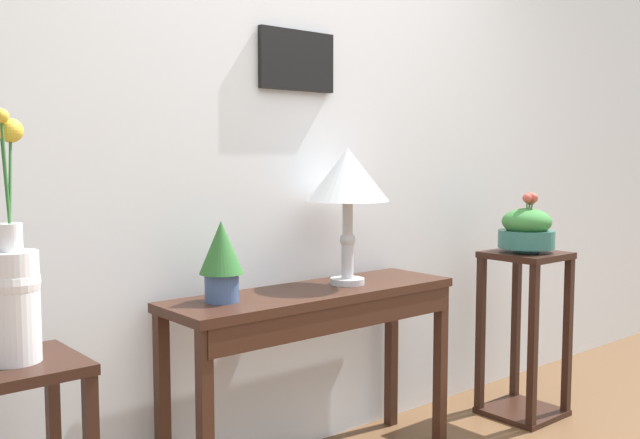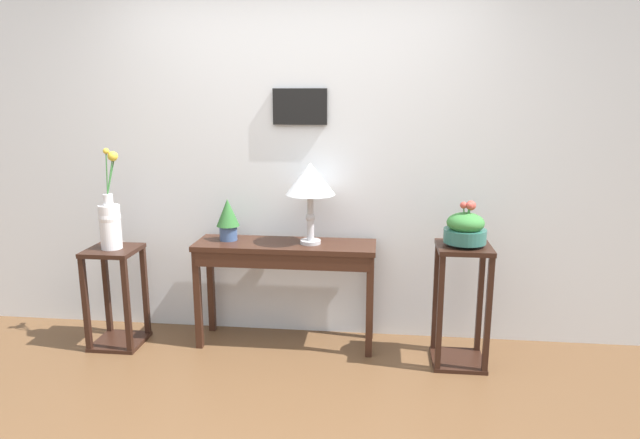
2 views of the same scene
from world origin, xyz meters
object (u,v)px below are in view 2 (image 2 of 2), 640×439
table_lamp (310,181)px  pedestal_stand_left (116,297)px  potted_plant_on_console (228,217)px  pedestal_stand_right (461,305)px  console_table (285,259)px  planter_bowl_wide_right (465,228)px  flower_vase_tall_left (110,220)px

table_lamp → pedestal_stand_left: 1.58m
potted_plant_on_console → pedestal_stand_right: bearing=-7.3°
pedestal_stand_right → console_table: bearing=172.8°
table_lamp → planter_bowl_wide_right: 1.05m
console_table → pedestal_stand_right: 1.21m
table_lamp → pedestal_stand_right: size_ratio=0.69×
table_lamp → potted_plant_on_console: bearing=177.1°
pedestal_stand_left → pedestal_stand_right: size_ratio=0.88×
table_lamp → potted_plant_on_console: (-0.58, 0.03, -0.27)m
console_table → planter_bowl_wide_right: 1.22m
potted_plant_on_console → planter_bowl_wide_right: 1.59m
table_lamp → potted_plant_on_console: 0.64m
console_table → pedestal_stand_right: bearing=-7.2°
pedestal_stand_left → pedestal_stand_right: 2.35m
console_table → flower_vase_tall_left: flower_vase_tall_left is taller
table_lamp → pedestal_stand_right: (1.00, -0.17, -0.77)m
potted_plant_on_console → console_table: bearing=-7.3°
pedestal_stand_left → flower_vase_tall_left: size_ratio=1.03×
table_lamp → flower_vase_tall_left: flower_vase_tall_left is taller
pedestal_stand_left → planter_bowl_wide_right: bearing=-0.5°
pedestal_stand_left → flower_vase_tall_left: bearing=70.3°
pedestal_stand_right → planter_bowl_wide_right: 0.51m
table_lamp → planter_bowl_wide_right: size_ratio=1.93×
console_table → potted_plant_on_console: bearing=172.7°
pedestal_stand_left → planter_bowl_wide_right: (2.35, -0.02, 0.56)m
console_table → pedestal_stand_right: size_ratio=1.54×
console_table → table_lamp: 0.57m
flower_vase_tall_left → planter_bowl_wide_right: bearing=-0.6°
potted_plant_on_console → planter_bowl_wide_right: planter_bowl_wide_right is taller
flower_vase_tall_left → pedestal_stand_right: bearing=-0.6°
planter_bowl_wide_right → potted_plant_on_console: bearing=172.7°
flower_vase_tall_left → planter_bowl_wide_right: 2.35m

